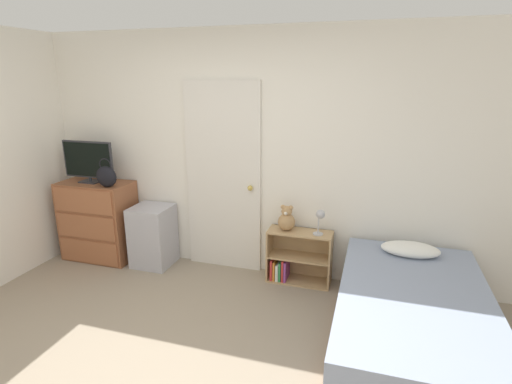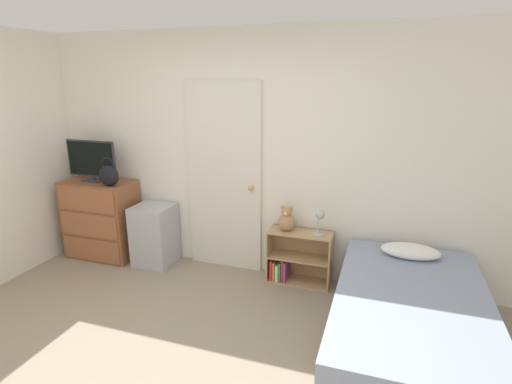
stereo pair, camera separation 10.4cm
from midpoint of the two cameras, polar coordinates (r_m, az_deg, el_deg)
The scene contains 10 objects.
wall_back at distance 4.24m, azimuth -1.81°, elevation 5.32°, with size 10.00×0.06×2.55m.
door_closed at distance 4.30m, azimuth -3.88°, elevation 1.99°, with size 0.84×0.09×2.04m.
dresser at distance 5.03m, azimuth -20.64°, elevation -3.64°, with size 0.82×0.45×0.92m.
tv at distance 4.88m, azimuth -21.90°, elevation 4.24°, with size 0.63×0.16×0.47m.
handbag at distance 4.62m, azimuth -19.69°, elevation 2.25°, with size 0.24×0.12×0.32m.
storage_bin at distance 4.69m, azimuth -13.66°, elevation -5.95°, with size 0.42×0.41×0.69m.
bookshelf at distance 4.23m, azimuth 6.29°, elevation -9.57°, with size 0.66×0.26×0.56m.
teddy_bear at distance 4.07m, azimuth 5.13°, elevation -3.97°, with size 0.18×0.18×0.27m.
desk_lamp at distance 3.95m, azimuth 9.87°, elevation -3.66°, with size 0.11×0.11×0.27m.
bed at distance 3.42m, azimuth 21.91°, elevation -17.16°, with size 1.14×1.97×0.62m.
Camera 2 is at (1.50, -1.88, 2.06)m, focal length 28.00 mm.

